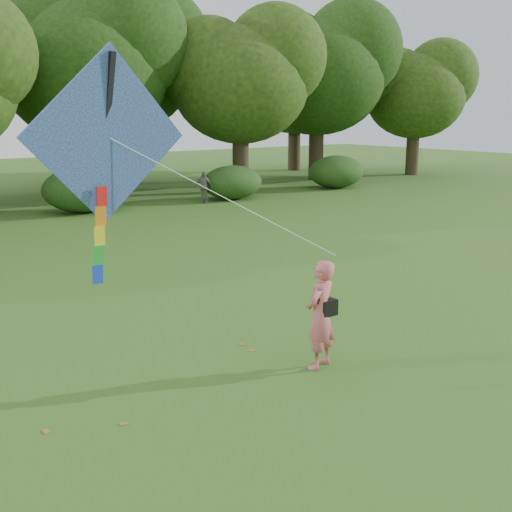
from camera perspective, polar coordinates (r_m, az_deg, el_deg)
ground at (r=10.88m, az=7.94°, el=-9.37°), size 100.00×100.00×0.00m
man_kite_flyer at (r=10.35m, az=5.73°, el=-5.22°), size 0.76×0.62×1.78m
bystander_right at (r=28.96m, az=-4.68°, el=6.13°), size 0.84×0.84×1.43m
crossbody_bag at (r=10.37m, az=6.33°, el=-4.52°), size 0.43×0.20×0.71m
flying_kite at (r=8.64m, az=-13.12°, el=9.98°), size 4.61×1.05×3.10m
tree_line at (r=31.24m, az=-21.45°, el=14.79°), size 54.70×15.30×9.48m
fallen_leaves at (r=12.28m, az=-2.19°, el=-6.59°), size 11.30×14.35×0.01m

